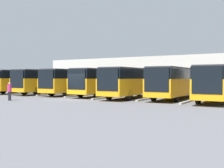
{
  "coord_description": "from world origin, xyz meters",
  "views": [
    {
      "loc": [
        -18.1,
        21.4,
        2.19
      ],
      "look_at": [
        -1.12,
        -5.65,
        1.41
      ],
      "focal_mm": 45.0,
      "sensor_mm": 36.0,
      "label": 1
    }
  ],
  "objects_px": {
    "bus_0": "(219,82)",
    "bus_5": "(50,80)",
    "bus_1": "(176,82)",
    "bus_3": "(106,81)",
    "bus_2": "(134,81)",
    "bus_4": "(77,81)",
    "pedestrian": "(10,91)",
    "bus_6": "(29,80)"
  },
  "relations": [
    {
      "from": "bus_3",
      "to": "bus_5",
      "type": "relative_size",
      "value": 1.0
    },
    {
      "from": "bus_4",
      "to": "bus_0",
      "type": "bearing_deg",
      "value": 174.62
    },
    {
      "from": "bus_3",
      "to": "bus_5",
      "type": "bearing_deg",
      "value": -0.34
    },
    {
      "from": "bus_5",
      "to": "bus_6",
      "type": "distance_m",
      "value": 4.3
    },
    {
      "from": "bus_0",
      "to": "bus_3",
      "type": "height_order",
      "value": "same"
    },
    {
      "from": "bus_0",
      "to": "bus_3",
      "type": "distance_m",
      "value": 12.92
    },
    {
      "from": "bus_5",
      "to": "bus_6",
      "type": "height_order",
      "value": "same"
    },
    {
      "from": "bus_5",
      "to": "pedestrian",
      "type": "bearing_deg",
      "value": 112.37
    },
    {
      "from": "bus_2",
      "to": "bus_5",
      "type": "relative_size",
      "value": 1.0
    },
    {
      "from": "bus_5",
      "to": "bus_4",
      "type": "bearing_deg",
      "value": -177.96
    },
    {
      "from": "bus_5",
      "to": "pedestrian",
      "type": "distance_m",
      "value": 11.05
    },
    {
      "from": "bus_5",
      "to": "bus_1",
      "type": "bearing_deg",
      "value": 178.58
    },
    {
      "from": "bus_2",
      "to": "bus_4",
      "type": "relative_size",
      "value": 1.0
    },
    {
      "from": "bus_0",
      "to": "bus_5",
      "type": "relative_size",
      "value": 1.0
    },
    {
      "from": "bus_1",
      "to": "bus_6",
      "type": "xyz_separation_m",
      "value": [
        21.48,
        0.17,
        0.0
      ]
    },
    {
      "from": "bus_2",
      "to": "bus_3",
      "type": "relative_size",
      "value": 1.0
    },
    {
      "from": "bus_4",
      "to": "pedestrian",
      "type": "xyz_separation_m",
      "value": [
        -0.31,
        10.34,
        -0.84
      ]
    },
    {
      "from": "bus_6",
      "to": "bus_1",
      "type": "bearing_deg",
      "value": 178.13
    },
    {
      "from": "bus_3",
      "to": "bus_6",
      "type": "height_order",
      "value": "same"
    },
    {
      "from": "pedestrian",
      "to": "bus_5",
      "type": "bearing_deg",
      "value": 128.45
    },
    {
      "from": "bus_3",
      "to": "bus_1",
      "type": "bearing_deg",
      "value": 177.49
    },
    {
      "from": "bus_2",
      "to": "bus_4",
      "type": "height_order",
      "value": "same"
    },
    {
      "from": "bus_0",
      "to": "bus_5",
      "type": "bearing_deg",
      "value": -3.89
    },
    {
      "from": "bus_5",
      "to": "bus_6",
      "type": "relative_size",
      "value": 1.0
    },
    {
      "from": "bus_0",
      "to": "bus_3",
      "type": "bearing_deg",
      "value": -6.26
    },
    {
      "from": "bus_3",
      "to": "bus_2",
      "type": "bearing_deg",
      "value": 165.38
    },
    {
      "from": "bus_1",
      "to": "pedestrian",
      "type": "distance_m",
      "value": 16.27
    },
    {
      "from": "bus_4",
      "to": "bus_2",
      "type": "bearing_deg",
      "value": 171.26
    },
    {
      "from": "bus_2",
      "to": "bus_5",
      "type": "xyz_separation_m",
      "value": [
        12.89,
        -0.64,
        0.0
      ]
    },
    {
      "from": "bus_1",
      "to": "bus_3",
      "type": "relative_size",
      "value": 1.0
    },
    {
      "from": "bus_1",
      "to": "bus_3",
      "type": "distance_m",
      "value": 8.59
    },
    {
      "from": "bus_0",
      "to": "bus_6",
      "type": "relative_size",
      "value": 1.0
    },
    {
      "from": "bus_4",
      "to": "pedestrian",
      "type": "distance_m",
      "value": 10.37
    },
    {
      "from": "pedestrian",
      "to": "bus_4",
      "type": "bearing_deg",
      "value": 105.45
    },
    {
      "from": "bus_2",
      "to": "bus_4",
      "type": "xyz_separation_m",
      "value": [
        8.59,
        -0.97,
        0.0
      ]
    },
    {
      "from": "bus_1",
      "to": "bus_3",
      "type": "bearing_deg",
      "value": -2.51
    },
    {
      "from": "bus_1",
      "to": "pedestrian",
      "type": "relative_size",
      "value": 6.73
    },
    {
      "from": "bus_3",
      "to": "pedestrian",
      "type": "bearing_deg",
      "value": 66.51
    },
    {
      "from": "bus_1",
      "to": "bus_6",
      "type": "bearing_deg",
      "value": -1.87
    },
    {
      "from": "bus_1",
      "to": "bus_5",
      "type": "bearing_deg",
      "value": -1.42
    },
    {
      "from": "bus_6",
      "to": "bus_3",
      "type": "bearing_deg",
      "value": 178.56
    },
    {
      "from": "bus_3",
      "to": "bus_4",
      "type": "height_order",
      "value": "same"
    }
  ]
}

